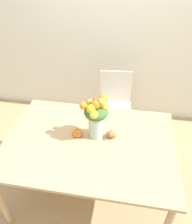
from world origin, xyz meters
name	(u,v)px	position (x,y,z in m)	size (l,w,h in m)	color
ground_plane	(91,188)	(0.00, 0.00, 0.00)	(12.00, 12.00, 0.00)	tan
wall_back	(111,24)	(0.00, 1.52, 1.35)	(8.00, 0.06, 2.70)	silver
dining_table	(90,147)	(0.00, 0.00, 0.67)	(1.54, 1.09, 0.74)	tan
flower_vase	(96,117)	(0.05, 0.08, 0.97)	(0.24, 0.23, 0.43)	#B2CCBC
pumpkin	(77,133)	(-0.12, 0.05, 0.78)	(0.10, 0.10, 0.09)	orange
turkey_figurine	(111,133)	(0.19, 0.09, 0.78)	(0.09, 0.13, 0.08)	#936642
dining_chair_near_window	(115,106)	(0.15, 0.94, 0.49)	(0.46, 0.46, 0.93)	silver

